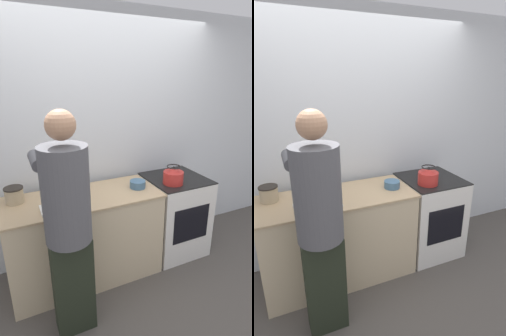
# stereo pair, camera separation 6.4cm
# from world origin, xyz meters

# --- Properties ---
(ground_plane) EXTENTS (12.00, 12.00, 0.00)m
(ground_plane) POSITION_xyz_m (0.00, 0.00, 0.00)
(ground_plane) COLOR #4C4742
(wall_back) EXTENTS (8.00, 0.05, 2.60)m
(wall_back) POSITION_xyz_m (0.00, 0.70, 1.30)
(wall_back) COLOR silver
(wall_back) RESTS_ON ground_plane
(counter) EXTENTS (1.45, 0.61, 0.89)m
(counter) POSITION_xyz_m (-0.33, 0.29, 0.44)
(counter) COLOR #C6B28E
(counter) RESTS_ON ground_plane
(oven) EXTENTS (0.62, 0.63, 0.89)m
(oven) POSITION_xyz_m (0.73, 0.32, 0.45)
(oven) COLOR silver
(oven) RESTS_ON ground_plane
(person) EXTENTS (0.37, 0.61, 1.75)m
(person) POSITION_xyz_m (-0.58, -0.22, 0.95)
(person) COLOR black
(person) RESTS_ON ground_plane
(cutting_board) EXTENTS (0.40, 0.19, 0.02)m
(cutting_board) POSITION_xyz_m (-0.53, 0.15, 0.89)
(cutting_board) COLOR silver
(cutting_board) RESTS_ON counter
(knife) EXTENTS (0.22, 0.08, 0.01)m
(knife) POSITION_xyz_m (-0.49, 0.17, 0.91)
(knife) COLOR silver
(knife) RESTS_ON cutting_board
(kettle) EXTENTS (0.21, 0.21, 0.19)m
(kettle) POSITION_xyz_m (0.60, 0.19, 0.97)
(kettle) COLOR red
(kettle) RESTS_ON oven
(bowl_prep) EXTENTS (0.16, 0.16, 0.07)m
(bowl_prep) POSITION_xyz_m (0.23, 0.27, 0.92)
(bowl_prep) COLOR #426684
(bowl_prep) RESTS_ON counter
(canister_jar) EXTENTS (0.16, 0.16, 0.14)m
(canister_jar) POSITION_xyz_m (-0.90, 0.43, 0.96)
(canister_jar) COLOR tan
(canister_jar) RESTS_ON counter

